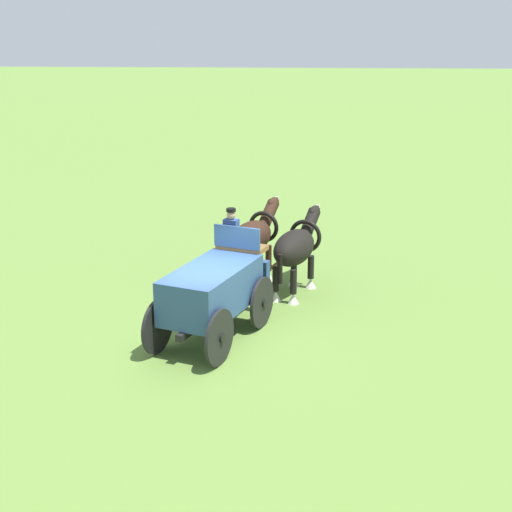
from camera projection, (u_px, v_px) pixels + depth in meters
ground_plane at (212, 339)px, 17.75m from camera, size 220.00×220.00×0.00m
show_wagon at (214, 289)px, 17.52m from camera, size 5.80×2.82×2.79m
draft_horse_near at (253, 239)px, 20.89m from camera, size 2.97×1.55×2.28m
draft_horse_off at (296, 248)px, 20.42m from camera, size 2.90×1.54×2.17m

